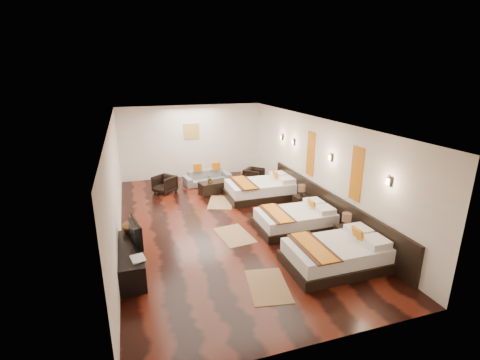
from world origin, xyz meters
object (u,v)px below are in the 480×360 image
object	(u,v)px
table_plant	(210,179)
tv_console	(132,259)
nightstand_b	(301,201)
coffee_table	(214,187)
bed_mid	(296,220)
sofa	(207,177)
tv	(132,232)
armchair_right	(254,176)
armchair_left	(165,184)
bed_far	(262,189)
nightstand_a	(345,233)
book	(131,260)
bed_near	(337,254)
figurine	(129,225)

from	to	relation	value
table_plant	tv_console	bearing A→B (deg)	-122.46
nightstand_b	coffee_table	bearing A→B (deg)	132.80
bed_mid	nightstand_b	distance (m)	1.37
sofa	tv	bearing A→B (deg)	-126.29
bed_mid	armchair_right	bearing A→B (deg)	86.06
tv_console	armchair_left	distance (m)	4.94
tv_console	coffee_table	distance (m)	5.09
bed_far	nightstand_a	distance (m)	3.72
bed_far	armchair_left	xyz separation A→B (m)	(-3.01, 1.48, 0.01)
sofa	book	bearing A→B (deg)	-123.60
bed_near	nightstand_a	world-z (taller)	bed_near
book	table_plant	world-z (taller)	table_plant
bed_mid	table_plant	size ratio (longest dim) A/B	7.19
sofa	tv_console	bearing A→B (deg)	-125.91
book	sofa	xyz separation A→B (m)	(2.81, 5.85, -0.31)
bed_near	book	world-z (taller)	bed_near
tv	figurine	distance (m)	0.59
armchair_left	coffee_table	bearing A→B (deg)	32.46
tv_console	table_plant	xyz separation A→B (m)	(2.66, 4.19, 0.27)
sofa	coffee_table	distance (m)	1.05
bed_far	tv_console	world-z (taller)	bed_far
bed_far	armchair_left	size ratio (longest dim) A/B	3.39
tv	nightstand_a	bearing A→B (deg)	-108.29
bed_far	coffee_table	size ratio (longest dim) A/B	2.26
figurine	coffee_table	world-z (taller)	figurine
nightstand_a	tv	distance (m)	4.95
armchair_left	tv_console	bearing A→B (deg)	-52.91
nightstand_a	nightstand_b	size ratio (longest dim) A/B	1.01
bed_near	book	size ratio (longest dim) A/B	6.23
bed_near	coffee_table	world-z (taller)	bed_near
bed_mid	armchair_right	size ratio (longest dim) A/B	3.11
bed_near	armchair_right	size ratio (longest dim) A/B	3.30
figurine	armchair_left	bearing A→B (deg)	73.50
nightstand_b	table_plant	size ratio (longest dim) A/B	2.80
tv	coffee_table	xyz separation A→B (m)	(2.76, 4.07, -0.61)
figurine	table_plant	world-z (taller)	figurine
bed_mid	sofa	world-z (taller)	bed_mid
coffee_table	table_plant	world-z (taller)	table_plant
tv	table_plant	bearing A→B (deg)	-45.35
bed_far	tv	bearing A→B (deg)	-142.97
nightstand_a	armchair_left	world-z (taller)	nightstand_a
bed_near	sofa	bearing A→B (deg)	102.16
bed_near	armchair_left	world-z (taller)	bed_near
bed_near	bed_mid	bearing A→B (deg)	90.04
sofa	figurine	bearing A→B (deg)	-129.75
nightstand_b	tv	xyz separation A→B (m)	(-4.89, -1.76, 0.53)
sofa	armchair_right	size ratio (longest dim) A/B	2.64
nightstand_a	sofa	distance (m)	6.03
bed_mid	tv_console	bearing A→B (deg)	-169.34
bed_mid	tv_console	distance (m)	4.27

